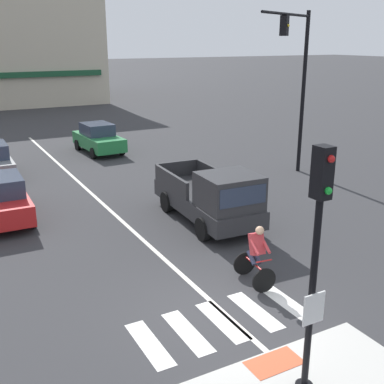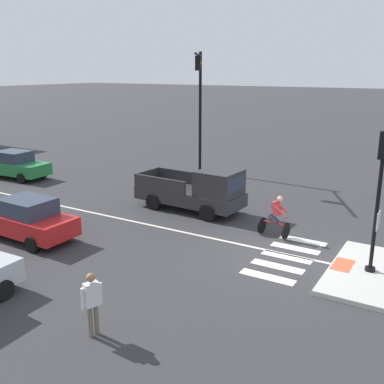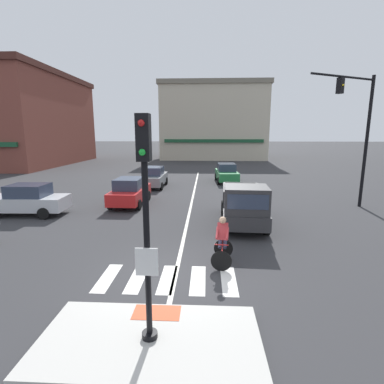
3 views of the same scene
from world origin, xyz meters
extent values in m
plane|color=#333335|center=(0.00, 0.00, 0.00)|extent=(300.00, 300.00, 0.00)
cube|color=beige|center=(0.00, -3.04, 0.07)|extent=(4.56, 2.40, 0.15)
cube|color=#DB5B38|center=(0.00, -2.19, 0.15)|extent=(1.10, 0.60, 0.01)
cylinder|color=black|center=(0.00, -3.04, 0.21)|extent=(0.32, 0.32, 0.12)
cylinder|color=black|center=(0.00, -3.04, 2.02)|extent=(0.12, 0.12, 3.50)
cube|color=white|center=(0.00, -3.12, 1.84)|extent=(0.44, 0.03, 0.56)
cube|color=black|center=(0.00, -3.04, 4.19)|extent=(0.24, 0.28, 0.84)
cube|color=silver|center=(-1.81, -0.29, 0.00)|extent=(0.44, 1.80, 0.01)
cube|color=silver|center=(-0.91, -0.29, 0.00)|extent=(0.44, 1.80, 0.01)
cube|color=silver|center=(0.00, -0.29, 0.00)|extent=(0.44, 1.80, 0.01)
cube|color=silver|center=(0.91, -0.29, 0.00)|extent=(0.44, 1.80, 0.01)
cube|color=silver|center=(1.81, -0.29, 0.00)|extent=(0.44, 1.80, 0.01)
cube|color=silver|center=(0.21, 10.00, 0.00)|extent=(0.14, 28.00, 0.01)
cylinder|color=black|center=(10.21, 9.13, 3.69)|extent=(0.18, 0.18, 7.38)
cylinder|color=black|center=(8.19, 8.12, 7.13)|extent=(4.09, 2.13, 0.11)
cube|color=black|center=(7.99, 8.02, 6.68)|extent=(0.37, 0.38, 0.80)
sphere|color=gold|center=(8.06, 7.86, 6.68)|extent=(0.12, 0.12, 0.12)
cube|color=red|center=(-3.48, 8.94, 0.65)|extent=(1.77, 4.13, 0.70)
cube|color=#2D384C|center=(-3.48, 8.79, 1.32)|extent=(1.51, 1.93, 0.64)
cylinder|color=black|center=(-2.62, 10.19, 0.30)|extent=(0.19, 0.60, 0.60)
cylinder|color=black|center=(-4.33, 7.68, 0.30)|extent=(0.19, 0.60, 0.60)
cylinder|color=black|center=(-2.66, 7.65, 0.30)|extent=(0.19, 0.60, 0.60)
cube|color=#237A3D|center=(2.90, 17.64, 0.65)|extent=(1.93, 4.19, 0.70)
cube|color=#2D384C|center=(2.89, 17.79, 1.32)|extent=(1.59, 1.98, 0.64)
cylinder|color=black|center=(3.81, 16.42, 0.30)|extent=(0.21, 0.61, 0.60)
cylinder|color=black|center=(2.14, 16.32, 0.30)|extent=(0.21, 0.61, 0.60)
cylinder|color=black|center=(3.66, 18.95, 0.30)|extent=(0.21, 0.61, 0.60)
cylinder|color=black|center=(-7.05, 5.60, 0.30)|extent=(0.61, 0.20, 0.60)
cube|color=#2D2D30|center=(2.89, 5.48, 0.68)|extent=(2.15, 5.19, 0.60)
cube|color=#2D2D30|center=(2.81, 3.88, 1.53)|extent=(1.88, 1.79, 1.10)
cube|color=#2D384C|center=(2.77, 3.05, 1.61)|extent=(1.62, 0.16, 0.60)
cube|color=#2D2D30|center=(3.83, 6.45, 1.28)|extent=(0.26, 2.81, 0.60)
cube|color=#2D2D30|center=(2.05, 6.54, 1.28)|extent=(0.26, 2.81, 0.60)
cube|color=#2D2D30|center=(3.01, 7.97, 1.28)|extent=(1.80, 0.19, 0.60)
cylinder|color=black|center=(3.72, 3.85, 0.38)|extent=(0.28, 0.77, 0.76)
cylinder|color=black|center=(1.90, 3.94, 0.38)|extent=(0.28, 0.77, 0.76)
cylinder|color=black|center=(3.87, 6.83, 0.38)|extent=(0.28, 0.77, 0.76)
cylinder|color=black|center=(2.05, 6.92, 0.38)|extent=(0.28, 0.77, 0.76)
cylinder|color=black|center=(1.62, 0.33, 0.33)|extent=(0.66, 0.12, 0.66)
cylinder|color=black|center=(1.74, 1.37, 0.33)|extent=(0.66, 0.12, 0.66)
cylinder|color=#B21E1E|center=(1.68, 0.85, 0.55)|extent=(0.15, 0.89, 0.05)
cylinder|color=#B21E1E|center=(1.70, 1.03, 0.73)|extent=(0.04, 0.04, 0.30)
cylinder|color=#B21E1E|center=(1.62, 0.38, 0.85)|extent=(0.44, 0.09, 0.04)
cylinder|color=#2D334C|center=(1.76, 0.86, 0.73)|extent=(0.17, 0.41, 0.33)
cylinder|color=#2D334C|center=(1.60, 0.88, 0.73)|extent=(0.17, 0.41, 0.33)
cube|color=#B73338|center=(1.67, 0.77, 1.16)|extent=(0.38, 0.42, 0.60)
sphere|color=tan|center=(1.66, 0.65, 1.57)|extent=(0.22, 0.22, 0.22)
cylinder|color=#B73338|center=(1.81, 0.58, 1.16)|extent=(0.13, 0.46, 0.31)
cylinder|color=#B73338|center=(1.49, 0.61, 1.16)|extent=(0.13, 0.46, 0.31)
cylinder|color=#6B6051|center=(-6.97, 2.16, 0.41)|extent=(0.12, 0.12, 0.82)
cylinder|color=#6B6051|center=(-7.12, 2.21, 0.41)|extent=(0.12, 0.12, 0.82)
cube|color=silver|center=(-7.05, 2.18, 1.12)|extent=(0.42, 0.34, 0.60)
cylinder|color=silver|center=(-6.83, 2.10, 1.07)|extent=(0.09, 0.09, 0.56)
cylinder|color=silver|center=(-7.26, 2.27, 1.07)|extent=(0.09, 0.09, 0.56)
sphere|color=#936B4C|center=(-7.05, 2.18, 1.56)|extent=(0.22, 0.22, 0.22)
camera|label=1|loc=(-5.13, -8.32, 6.13)|focal=44.78mm
camera|label=2|loc=(-14.11, -4.89, 6.36)|focal=41.73mm
camera|label=3|loc=(1.13, -8.35, 4.26)|focal=27.63mm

